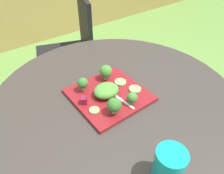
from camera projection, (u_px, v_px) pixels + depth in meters
The scene contains 14 objects.
patio_table at pixel (115, 125), 1.05m from camera, with size 1.07×1.07×0.73m.
patio_chair at pixel (74, 44), 1.72m from camera, with size 0.56×0.56×0.90m.
salad_plate at pixel (108, 94), 0.90m from camera, with size 0.30×0.30×0.01m, color maroon.
drinking_glass at pixel (168, 167), 0.58m from camera, with size 0.09×0.09×0.12m.
fork at pixel (118, 97), 0.87m from camera, with size 0.03×0.15×0.00m.
lettuce_mound at pixel (106, 90), 0.87m from camera, with size 0.11×0.09×0.05m, color #519338.
broccoli_floret_0 at pixel (83, 83), 0.89m from camera, with size 0.05×0.05×0.06m.
broccoli_floret_1 at pixel (132, 98), 0.83m from camera, with size 0.04×0.04×0.05m.
broccoli_floret_2 at pixel (114, 105), 0.78m from camera, with size 0.06×0.06×0.07m.
broccoli_floret_3 at pixel (106, 72), 0.95m from camera, with size 0.06×0.06×0.07m.
cucumber_slice_0 at pixel (94, 110), 0.81m from camera, with size 0.04×0.04×0.01m, color #8EB766.
cucumber_slice_1 at pixel (135, 89), 0.91m from camera, with size 0.05×0.05×0.01m, color #8EB766.
cucumber_slice_2 at pixel (120, 82), 0.95m from camera, with size 0.05×0.05×0.01m, color #8EB766.
beet_chunk_0 at pixel (84, 100), 0.84m from camera, with size 0.03×0.02×0.03m, color maroon.
Camera 1 is at (-0.44, -0.55, 1.33)m, focal length 33.45 mm.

